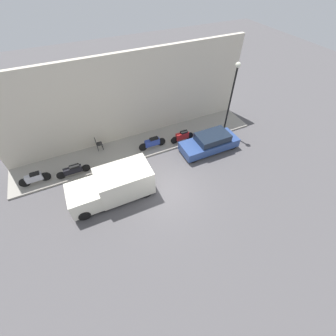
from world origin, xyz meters
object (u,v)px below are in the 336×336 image
Objects in this scene: parked_car at (210,142)px; streetlamp at (233,89)px; motorcycle_blue at (152,143)px; cafe_chair at (98,143)px; delivery_van at (112,186)px; motorcycle_red at (182,136)px; motorcycle_black at (73,170)px; scooter_silver at (34,178)px.

streetlamp reaches higher than parked_car.
cafe_chair is at bearing 67.70° from motorcycle_blue.
delivery_van is 2.59× the size of motorcycle_red.
parked_car is at bearing -136.77° from motorcycle_red.
motorcycle_black is 2.64m from cafe_chair.
delivery_van is 4.65m from motorcycle_blue.
delivery_van is at bearing 99.42° from parked_car.
scooter_silver is at bearing 90.40° from motorcycle_blue.
scooter_silver is at bearing 81.69° from parked_car.
parked_car is at bearing -98.31° from scooter_silver.
motorcycle_blue is 0.39× the size of streetlamp.
streetlamp reaches higher than motorcycle_black.
scooter_silver is 7.69m from motorcycle_blue.
cafe_chair is (3.15, 7.18, 0.06)m from parked_car.
motorcycle_red is 4.65m from streetlamp.
parked_car is 1.99× the size of motorcycle_black.
cafe_chair is (1.84, 9.35, -2.85)m from streetlamp.
scooter_silver is 4.44m from cafe_chair.
parked_car is 7.37m from delivery_van.
parked_car is 9.24m from motorcycle_black.
motorcycle_blue is 0.97× the size of motorcycle_black.
streetlamp is (2.52, -9.45, 2.61)m from delivery_van.
scooter_silver is at bearing 89.05° from motorcycle_red.
delivery_van reaches higher than parked_car.
parked_car is at bearing -98.70° from motorcycle_black.
motorcycle_black is (-0.31, 5.47, -0.05)m from motorcycle_blue.
motorcycle_blue is at bearing -51.01° from delivery_van.
motorcycle_black is at bearing 89.56° from streetlamp.
motorcycle_blue reaches higher than scooter_silver.
motorcycle_black is at bearing 90.70° from motorcycle_red.
scooter_silver reaches higher than motorcycle_black.
streetlamp reaches higher than delivery_van.
streetlamp is (-0.40, -5.84, 2.95)m from motorcycle_blue.
motorcycle_blue reaches higher than motorcycle_black.
streetlamp is at bearing -93.93° from motorcycle_blue.
streetlamp is (-0.18, -3.58, 2.96)m from motorcycle_red.
parked_car is 0.80× the size of streetlamp.
delivery_van reaches higher than motorcycle_black.
motorcycle_blue is 2.03× the size of cafe_chair.
motorcycle_red is at bearing -65.28° from delivery_van.
scooter_silver is 9.95m from motorcycle_red.
parked_car is 2.27× the size of motorcycle_red.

